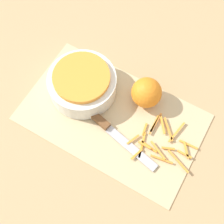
{
  "coord_description": "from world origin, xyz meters",
  "views": [
    {
      "loc": [
        0.16,
        -0.28,
        0.77
      ],
      "look_at": [
        0.0,
        0.0,
        0.04
      ],
      "focal_mm": 50.0,
      "sensor_mm": 36.0,
      "label": 1
    }
  ],
  "objects": [
    {
      "name": "ground_plane",
      "position": [
        0.0,
        0.0,
        0.0
      ],
      "size": [
        4.0,
        4.0,
        0.0
      ],
      "primitive_type": "plane",
      "color": "tan"
    },
    {
      "name": "cutting_board",
      "position": [
        0.0,
        0.0,
        0.0
      ],
      "size": [
        0.47,
        0.28,
        0.01
      ],
      "color": "#CCB284",
      "rests_on": "ground_plane"
    },
    {
      "name": "bowl_speckled",
      "position": [
        -0.11,
        0.03,
        0.04
      ],
      "size": [
        0.18,
        0.18,
        0.07
      ],
      "color": "silver",
      "rests_on": "cutting_board"
    },
    {
      "name": "knife",
      "position": [
        -0.02,
        -0.03,
        0.01
      ],
      "size": [
        0.27,
        0.08,
        0.02
      ],
      "rotation": [
        0.0,
        0.0,
        -0.21
      ],
      "color": "brown",
      "rests_on": "cutting_board"
    },
    {
      "name": "orange_left",
      "position": [
        0.05,
        0.09,
        0.05
      ],
      "size": [
        0.08,
        0.08,
        0.08
      ],
      "color": "orange",
      "rests_on": "cutting_board"
    },
    {
      "name": "peel_pile",
      "position": [
        0.15,
        0.0,
        0.01
      ],
      "size": [
        0.17,
        0.16,
        0.01
      ],
      "color": "orange",
      "rests_on": "cutting_board"
    }
  ]
}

